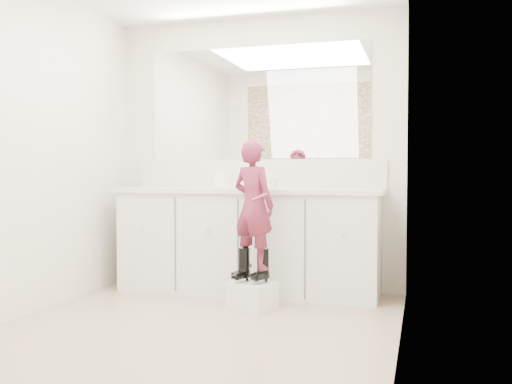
% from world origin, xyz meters
% --- Properties ---
extents(floor, '(3.00, 3.00, 0.00)m').
position_xyz_m(floor, '(0.00, 0.00, 0.00)').
color(floor, '#846956').
rests_on(floor, ground).
extents(wall_back, '(2.60, 0.00, 2.60)m').
position_xyz_m(wall_back, '(0.00, 1.50, 1.20)').
color(wall_back, beige).
rests_on(wall_back, floor).
extents(wall_front, '(2.60, 0.00, 2.60)m').
position_xyz_m(wall_front, '(0.00, -1.50, 1.20)').
color(wall_front, beige).
rests_on(wall_front, floor).
extents(wall_left, '(0.00, 3.00, 3.00)m').
position_xyz_m(wall_left, '(-1.30, 0.00, 1.20)').
color(wall_left, beige).
rests_on(wall_left, floor).
extents(wall_right, '(0.00, 3.00, 3.00)m').
position_xyz_m(wall_right, '(1.30, 0.00, 1.20)').
color(wall_right, beige).
rests_on(wall_right, floor).
extents(vanity_cabinet, '(2.20, 0.55, 0.85)m').
position_xyz_m(vanity_cabinet, '(0.00, 1.23, 0.42)').
color(vanity_cabinet, silver).
rests_on(vanity_cabinet, floor).
extents(countertop, '(2.28, 0.58, 0.04)m').
position_xyz_m(countertop, '(0.00, 1.21, 0.87)').
color(countertop, beige).
rests_on(countertop, vanity_cabinet).
extents(backsplash, '(2.28, 0.03, 0.25)m').
position_xyz_m(backsplash, '(0.00, 1.49, 1.02)').
color(backsplash, beige).
rests_on(backsplash, countertop).
extents(mirror, '(2.00, 0.02, 1.00)m').
position_xyz_m(mirror, '(0.00, 1.49, 1.64)').
color(mirror, white).
rests_on(mirror, wall_back).
extents(dot_panel, '(2.00, 0.01, 1.20)m').
position_xyz_m(dot_panel, '(0.00, -1.49, 1.65)').
color(dot_panel, '#472819').
rests_on(dot_panel, wall_front).
extents(faucet, '(0.08, 0.08, 0.10)m').
position_xyz_m(faucet, '(0.00, 1.38, 0.94)').
color(faucet, silver).
rests_on(faucet, countertop).
extents(cup, '(0.12, 0.12, 0.08)m').
position_xyz_m(cup, '(0.23, 1.17, 0.93)').
color(cup, beige).
rests_on(cup, countertop).
extents(soap_bottle, '(0.11, 0.12, 0.21)m').
position_xyz_m(soap_bottle, '(-0.21, 1.16, 0.99)').
color(soap_bottle, white).
rests_on(soap_bottle, countertop).
extents(step_stool, '(0.38, 0.35, 0.20)m').
position_xyz_m(step_stool, '(0.20, 0.68, 0.10)').
color(step_stool, silver).
rests_on(step_stool, floor).
extents(boot_left, '(0.15, 0.19, 0.26)m').
position_xyz_m(boot_left, '(0.13, 0.70, 0.33)').
color(boot_left, black).
rests_on(boot_left, step_stool).
extents(boot_right, '(0.15, 0.19, 0.26)m').
position_xyz_m(boot_right, '(0.28, 0.70, 0.33)').
color(boot_right, black).
rests_on(boot_right, step_stool).
extents(toddler, '(0.41, 0.35, 0.96)m').
position_xyz_m(toddler, '(0.20, 0.70, 0.78)').
color(toddler, '#A93454').
rests_on(toddler, step_stool).
extents(toothbrush, '(0.13, 0.06, 0.06)m').
position_xyz_m(toothbrush, '(0.27, 0.62, 0.85)').
color(toothbrush, '#ED5C9E').
rests_on(toothbrush, toddler).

